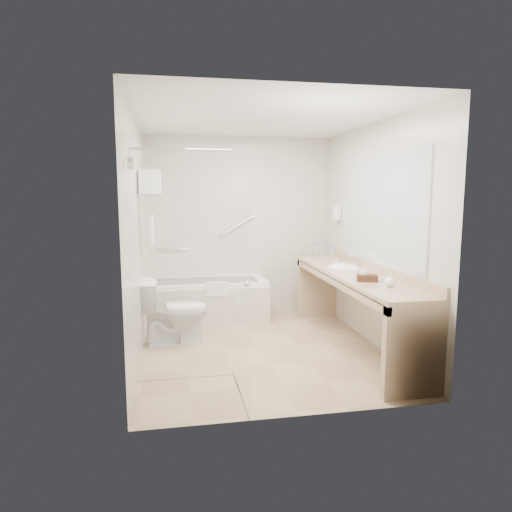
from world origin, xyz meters
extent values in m
plane|color=tan|center=(0.00, 0.00, 0.00)|extent=(3.20, 3.20, 0.00)
cube|color=silver|center=(0.00, 0.00, 2.50)|extent=(2.60, 3.20, 0.10)
cube|color=beige|center=(0.00, 1.60, 1.25)|extent=(2.60, 0.10, 2.50)
cube|color=beige|center=(0.00, -1.60, 1.25)|extent=(2.60, 0.10, 2.50)
cube|color=beige|center=(-1.30, 0.00, 1.25)|extent=(0.10, 3.20, 2.50)
cube|color=beige|center=(1.30, 0.00, 1.25)|extent=(0.10, 3.20, 2.50)
cube|color=white|center=(-0.50, 1.25, 0.28)|extent=(1.60, 0.70, 0.55)
cube|color=beige|center=(-0.50, 0.89, 0.25)|extent=(1.60, 0.02, 0.50)
cube|color=white|center=(-0.40, 0.90, 0.50)|extent=(0.28, 0.06, 0.18)
cylinder|color=silver|center=(-0.95, 1.56, 0.95)|extent=(0.40, 0.03, 0.03)
cylinder|color=silver|center=(-0.05, 1.56, 1.25)|extent=(0.53, 0.03, 0.33)
cube|color=silver|center=(-0.85, -0.70, 1.05)|extent=(0.90, 0.01, 2.10)
cube|color=silver|center=(-0.40, -1.15, 1.05)|extent=(0.02, 0.90, 2.10)
cylinder|color=silver|center=(-0.85, -0.70, 2.10)|extent=(0.90, 0.02, 0.02)
sphere|color=silver|center=(-0.37, -1.30, 1.00)|extent=(0.05, 0.05, 0.05)
cylinder|color=silver|center=(-1.25, -1.15, 1.95)|extent=(0.04, 0.10, 0.10)
cube|color=silver|center=(-1.17, 0.35, 1.70)|extent=(0.24, 0.55, 0.02)
cylinder|color=silver|center=(-1.17, 0.35, 1.48)|extent=(0.02, 0.55, 0.02)
cube|color=white|center=(-1.17, 0.35, 1.32)|extent=(0.03, 0.42, 0.32)
cube|color=white|center=(-1.17, 0.35, 1.76)|extent=(0.22, 0.40, 0.08)
cube|color=white|center=(-1.17, 0.35, 1.84)|extent=(0.22, 0.40, 0.08)
cube|color=white|center=(-1.17, 0.35, 1.93)|extent=(0.22, 0.40, 0.08)
cube|color=tan|center=(1.02, -0.15, 0.82)|extent=(0.55, 2.70, 0.05)
cube|color=tan|center=(1.29, -0.15, 0.90)|extent=(0.03, 2.70, 0.10)
cube|color=tan|center=(0.77, -0.15, 0.77)|extent=(0.04, 2.70, 0.08)
cube|color=tan|center=(1.02, -1.46, 0.40)|extent=(0.55, 0.08, 0.80)
cube|color=tan|center=(1.02, 1.16, 0.40)|extent=(0.55, 0.08, 0.80)
ellipsoid|color=white|center=(1.05, 0.25, 0.82)|extent=(0.40, 0.52, 0.14)
cylinder|color=silver|center=(1.20, 0.25, 0.93)|extent=(0.03, 0.03, 0.14)
cube|color=silver|center=(1.29, -0.15, 1.55)|extent=(0.02, 2.00, 1.20)
cube|color=white|center=(1.25, 1.05, 1.45)|extent=(0.08, 0.10, 0.18)
imported|color=white|center=(-0.95, 0.33, 0.38)|extent=(0.82, 0.51, 0.76)
cube|color=#432618|center=(0.96, -0.63, 0.88)|extent=(0.23, 0.19, 0.07)
imported|color=white|center=(0.94, -0.60, 0.88)|extent=(0.08, 0.15, 0.07)
imported|color=white|center=(1.06, -0.92, 0.90)|extent=(0.12, 0.15, 0.10)
cylinder|color=silver|center=(0.98, 1.10, 0.94)|extent=(0.06, 0.06, 0.17)
cylinder|color=blue|center=(0.98, 1.10, 1.03)|extent=(0.03, 0.03, 0.03)
cylinder|color=silver|center=(1.08, 1.10, 0.93)|extent=(0.06, 0.06, 0.16)
cylinder|color=blue|center=(1.08, 1.10, 1.02)|extent=(0.03, 0.03, 0.02)
cylinder|color=silver|center=(1.08, 0.72, 0.94)|extent=(0.06, 0.06, 0.17)
cylinder|color=blue|center=(1.08, 0.72, 1.04)|extent=(0.03, 0.03, 0.03)
cylinder|color=silver|center=(1.01, 0.39, 0.89)|extent=(0.06, 0.06, 0.08)
cylinder|color=silver|center=(0.98, 0.01, 0.90)|extent=(0.09, 0.09, 0.09)
camera|label=1|loc=(-0.94, -4.83, 1.73)|focal=32.00mm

